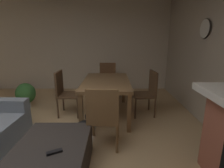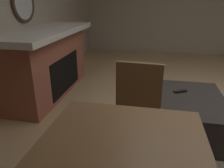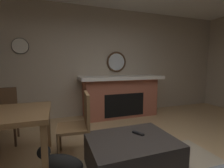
{
  "view_description": "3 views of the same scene",
  "coord_description": "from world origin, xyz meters",
  "px_view_note": "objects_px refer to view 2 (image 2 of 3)",
  "views": [
    {
      "loc": [
        -1.55,
        -1.13,
        1.56
      ],
      "look_at": [
        0.44,
        -1.14,
        1.04
      ],
      "focal_mm": 27.81,
      "sensor_mm": 36.0,
      "label": 1
    },
    {
      "loc": [
        2.51,
        -0.88,
        1.48
      ],
      "look_at": [
        0.33,
        -1.32,
        0.59
      ],
      "focal_mm": 34.58,
      "sensor_mm": 36.0,
      "label": 2
    },
    {
      "loc": [
        1.0,
        1.26,
        1.33
      ],
      "look_at": [
        0.25,
        -0.89,
        1.06
      ],
      "focal_mm": 25.73,
      "sensor_mm": 36.0,
      "label": 3
    }
  ],
  "objects_px": {
    "dining_chair_west": "(136,108)",
    "small_dog": "(175,165)",
    "round_wall_mirror": "(23,4)",
    "fireplace": "(48,62)",
    "ottoman_coffee_table": "(187,114)",
    "tv_remote": "(180,91)"
  },
  "relations": [
    {
      "from": "ottoman_coffee_table",
      "to": "tv_remote",
      "type": "relative_size",
      "value": 6.67
    },
    {
      "from": "fireplace",
      "to": "tv_remote",
      "type": "bearing_deg",
      "value": 74.39
    },
    {
      "from": "tv_remote",
      "to": "small_dog",
      "type": "relative_size",
      "value": 0.28
    },
    {
      "from": "round_wall_mirror",
      "to": "tv_remote",
      "type": "relative_size",
      "value": 3.44
    },
    {
      "from": "tv_remote",
      "to": "fireplace",
      "type": "bearing_deg",
      "value": -133.57
    },
    {
      "from": "round_wall_mirror",
      "to": "small_dog",
      "type": "height_order",
      "value": "round_wall_mirror"
    },
    {
      "from": "tv_remote",
      "to": "dining_chair_west",
      "type": "height_order",
      "value": "dining_chair_west"
    },
    {
      "from": "round_wall_mirror",
      "to": "dining_chair_west",
      "type": "distance_m",
      "value": 2.37
    },
    {
      "from": "round_wall_mirror",
      "to": "small_dog",
      "type": "bearing_deg",
      "value": 54.46
    },
    {
      "from": "dining_chair_west",
      "to": "small_dog",
      "type": "bearing_deg",
      "value": 51.09
    },
    {
      "from": "ottoman_coffee_table",
      "to": "fireplace",
      "type": "bearing_deg",
      "value": -108.42
    },
    {
      "from": "fireplace",
      "to": "ottoman_coffee_table",
      "type": "bearing_deg",
      "value": 71.58
    },
    {
      "from": "dining_chair_west",
      "to": "small_dog",
      "type": "distance_m",
      "value": 0.59
    },
    {
      "from": "ottoman_coffee_table",
      "to": "dining_chair_west",
      "type": "bearing_deg",
      "value": -44.75
    },
    {
      "from": "ottoman_coffee_table",
      "to": "dining_chair_west",
      "type": "distance_m",
      "value": 0.86
    },
    {
      "from": "fireplace",
      "to": "dining_chair_west",
      "type": "xyz_separation_m",
      "value": [
        1.26,
        1.52,
        -0.01
      ]
    },
    {
      "from": "tv_remote",
      "to": "small_dog",
      "type": "height_order",
      "value": "tv_remote"
    },
    {
      "from": "dining_chair_west",
      "to": "round_wall_mirror",
      "type": "bearing_deg",
      "value": -124.82
    },
    {
      "from": "round_wall_mirror",
      "to": "tv_remote",
      "type": "distance_m",
      "value": 2.54
    },
    {
      "from": "dining_chair_west",
      "to": "fireplace",
      "type": "bearing_deg",
      "value": -129.58
    },
    {
      "from": "small_dog",
      "to": "dining_chair_west",
      "type": "bearing_deg",
      "value": -128.91
    },
    {
      "from": "fireplace",
      "to": "round_wall_mirror",
      "type": "relative_size",
      "value": 3.82
    }
  ]
}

